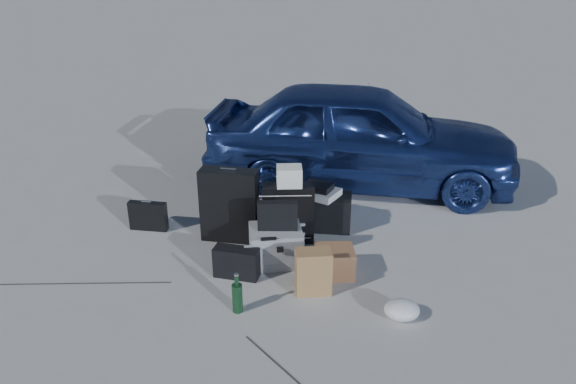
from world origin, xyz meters
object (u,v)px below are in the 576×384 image
object	(u,v)px
suitcase_left	(230,205)
suitcase_right	(288,213)
green_bottle	(237,293)
car	(361,135)
briefcase	(148,216)
cardboard_box	(334,262)
pelican_case	(276,245)
duffel_bag	(316,211)

from	to	relation	value
suitcase_left	suitcase_right	size ratio (longest dim) A/B	1.22
suitcase_right	green_bottle	xyz separation A→B (m)	(-0.05, -1.26, -0.13)
car	green_bottle	bearing A→B (deg)	163.76
green_bottle	briefcase	bearing A→B (deg)	142.82
cardboard_box	pelican_case	bearing A→B (deg)	174.42
pelican_case	briefcase	world-z (taller)	pelican_case
duffel_bag	suitcase_right	bearing A→B (deg)	-127.55
car	briefcase	world-z (taller)	car
briefcase	duffel_bag	xyz separation A→B (m)	(1.66, 0.56, 0.03)
suitcase_right	duffel_bag	distance (m)	0.43
suitcase_left	cardboard_box	bearing A→B (deg)	-23.60
suitcase_right	car	bearing A→B (deg)	57.40
briefcase	cardboard_box	xyz separation A→B (m)	(2.04, -0.30, -0.03)
car	suitcase_right	bearing A→B (deg)	158.89
duffel_bag	green_bottle	xyz separation A→B (m)	(-0.25, -1.63, -0.01)
car	suitcase_left	world-z (taller)	car
pelican_case	cardboard_box	size ratio (longest dim) A/B	1.39
briefcase	suitcase_left	distance (m)	0.92
car	green_bottle	xyz separation A→B (m)	(-0.47, -2.94, -0.46)
briefcase	cardboard_box	size ratio (longest dim) A/B	1.16
pelican_case	green_bottle	distance (m)	0.83
briefcase	suitcase_left	bearing A→B (deg)	-4.17
pelican_case	suitcase_left	distance (m)	0.68
car	pelican_case	world-z (taller)	car
duffel_bag	green_bottle	size ratio (longest dim) A/B	2.14
suitcase_left	cardboard_box	xyz separation A→B (m)	(1.15, -0.36, -0.24)
car	suitcase_left	distance (m)	2.07
suitcase_right	duffel_bag	size ratio (longest dim) A/B	0.83
pelican_case	green_bottle	bearing A→B (deg)	-117.80
pelican_case	duffel_bag	distance (m)	0.82
car	pelican_case	bearing A→B (deg)	161.88
briefcase	cardboard_box	world-z (taller)	briefcase
duffel_bag	cardboard_box	xyz separation A→B (m)	(0.39, -0.85, -0.05)
briefcase	suitcase_right	size ratio (longest dim) A/B	0.66
cardboard_box	duffel_bag	bearing A→B (deg)	114.40
car	suitcase_left	size ratio (longest dim) A/B	4.98
car	pelican_case	distance (m)	2.19
briefcase	green_bottle	distance (m)	1.77
car	duffel_bag	size ratio (longest dim) A/B	5.06
duffel_bag	cardboard_box	size ratio (longest dim) A/B	2.13
suitcase_left	suitcase_right	distance (m)	0.59
duffel_bag	green_bottle	distance (m)	1.65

